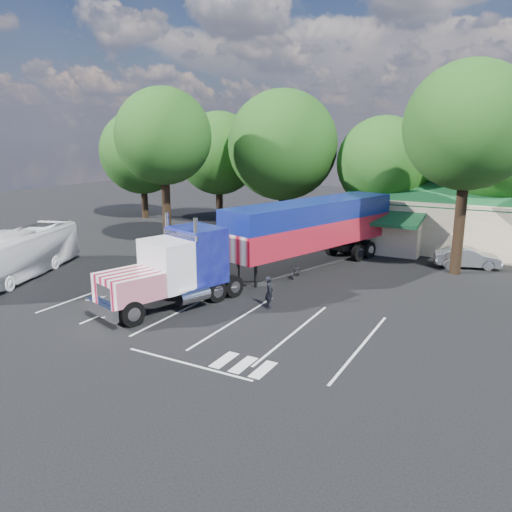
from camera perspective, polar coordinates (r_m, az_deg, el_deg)
The scene contains 14 objects.
ground at distance 31.29m, azimuth -1.77°, elevation -2.94°, with size 120.00×120.00×0.00m, color black.
event_hall at distance 44.17m, azimuth 26.45°, elevation 3.46°, with size 24.20×14.12×5.55m.
tree_row_a at distance 56.41m, azimuth -12.89°, elevation 11.50°, with size 9.00×9.00×11.68m.
tree_row_b at distance 52.00m, azimuth -4.29°, elevation 11.62°, with size 8.40×8.40×11.35m.
tree_row_c at distance 46.66m, azimuth 3.06°, elevation 12.52°, with size 10.00×10.00×13.05m.
tree_row_d at distance 44.82m, azimuth 14.38°, elevation 10.22°, with size 8.00×8.00×10.60m.
tree_row_e at distance 43.89m, azimuth 26.31°, elevation 11.16°, with size 9.60×9.60×12.90m.
tree_near_left at distance 40.94m, azimuth -10.54°, elevation 13.25°, with size 7.60×7.60×12.65m.
tree_near_right at distance 34.53m, azimuth 23.15°, elevation 13.47°, with size 8.00×8.00×13.50m.
semi_truck at distance 32.04m, azimuth 2.94°, elevation 2.49°, with size 9.69×22.88×4.84m.
woman at distance 26.37m, azimuth 1.52°, elevation -4.16°, with size 0.63×0.41×1.73m, color black.
bicycle at distance 32.15m, azimuth 4.62°, elevation -1.74°, with size 0.56×1.61×0.85m, color black.
tour_bus at distance 35.30m, azimuth -25.51°, elevation 0.20°, with size 2.57×11.00×3.06m, color white.
silver_sedan at distance 37.38m, azimuth 23.00°, elevation -0.16°, with size 1.51×4.32×1.42m, color #A4A8AC.
Camera 1 is at (15.25, -25.82, 8.91)m, focal length 35.00 mm.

